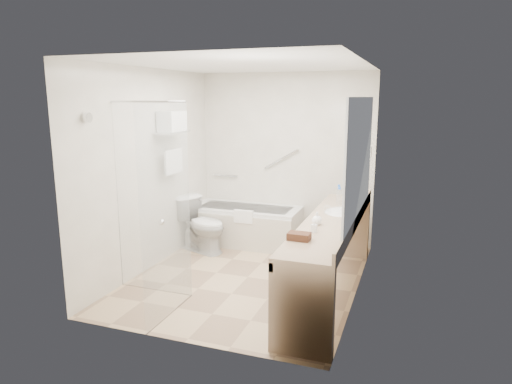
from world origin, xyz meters
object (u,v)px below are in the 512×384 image
(bathtub, at_px, (246,225))
(water_bottle_left, at_px, (344,198))
(vanity_counter, at_px, (331,239))
(toilet, at_px, (202,225))
(amenity_basket, at_px, (299,236))

(bathtub, relative_size, water_bottle_left, 8.31)
(vanity_counter, distance_m, toilet, 2.17)
(bathtub, relative_size, toilet, 2.07)
(bathtub, height_order, amenity_basket, amenity_basket)
(amenity_basket, height_order, water_bottle_left, water_bottle_left)
(toilet, bearing_deg, water_bottle_left, -71.68)
(toilet, distance_m, water_bottle_left, 2.06)
(bathtub, xyz_separation_m, toilet, (-0.45, -0.54, 0.10))
(vanity_counter, relative_size, amenity_basket, 13.15)
(bathtub, height_order, water_bottle_left, water_bottle_left)
(bathtub, xyz_separation_m, water_bottle_left, (1.53, -0.62, 0.66))
(vanity_counter, xyz_separation_m, toilet, (-1.97, 0.85, -0.26))
(toilet, relative_size, amenity_basket, 3.76)
(vanity_counter, height_order, toilet, vanity_counter)
(vanity_counter, xyz_separation_m, water_bottle_left, (0.01, 0.76, 0.30))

